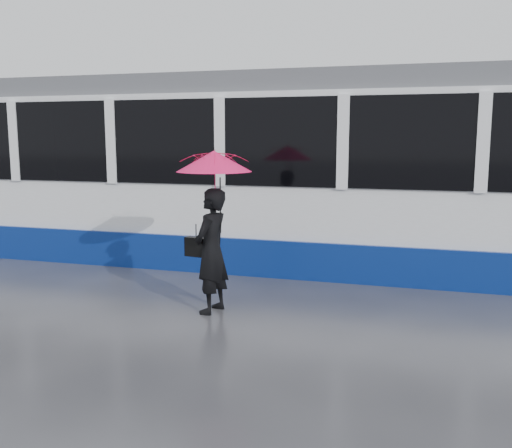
% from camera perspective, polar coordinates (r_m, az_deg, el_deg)
% --- Properties ---
extents(ground, '(90.00, 90.00, 0.00)m').
position_cam_1_polar(ground, '(8.13, 1.28, -7.60)').
color(ground, '#2F2F35').
rests_on(ground, ground).
extents(rails, '(34.00, 1.51, 0.02)m').
position_cam_1_polar(rails, '(10.49, 4.92, -3.83)').
color(rails, '#3F3D38').
rests_on(rails, ground).
extents(tram, '(26.00, 2.56, 3.35)m').
position_cam_1_polar(tram, '(10.13, 23.82, 4.32)').
color(tram, white).
rests_on(tram, ground).
extents(woman, '(0.48, 0.65, 1.64)m').
position_cam_1_polar(woman, '(7.43, -4.48, -2.70)').
color(woman, black).
rests_on(woman, ground).
extents(umbrella, '(1.10, 1.10, 1.11)m').
position_cam_1_polar(umbrella, '(7.28, -4.20, 4.82)').
color(umbrella, '#DA126C').
rests_on(umbrella, ground).
extents(handbag, '(0.31, 0.17, 0.43)m').
position_cam_1_polar(handbag, '(7.52, -5.99, -2.27)').
color(handbag, black).
rests_on(handbag, ground).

